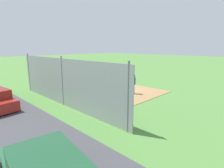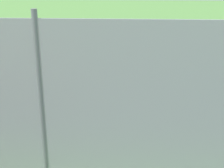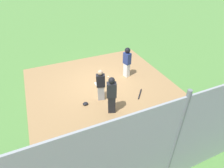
{
  "view_description": "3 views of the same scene",
  "coord_description": "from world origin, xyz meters",
  "px_view_note": "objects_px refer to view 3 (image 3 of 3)",
  "views": [
    {
      "loc": [
        10.59,
        -11.49,
        3.94
      ],
      "look_at": [
        0.63,
        -1.36,
        0.95
      ],
      "focal_mm": 28.46,
      "sensor_mm": 36.0,
      "label": 1
    },
    {
      "loc": [
        1.61,
        -10.26,
        3.71
      ],
      "look_at": [
        0.92,
        -1.04,
        0.64
      ],
      "focal_mm": 47.96,
      "sensor_mm": 36.0,
      "label": 2
    },
    {
      "loc": [
        -2.61,
        -7.55,
        5.53
      ],
      "look_at": [
        0.05,
        -1.48,
        0.96
      ],
      "focal_mm": 29.82,
      "sensor_mm": 36.0,
      "label": 3
    }
  ],
  "objects_px": {
    "umpire": "(112,95)",
    "baseball_bat": "(140,94)",
    "home_plate": "(100,84)",
    "runner": "(127,60)",
    "catcher_mask": "(85,104)",
    "baseball": "(108,77)",
    "catcher": "(101,85)"
  },
  "relations": [
    {
      "from": "umpire",
      "to": "baseball_bat",
      "type": "relative_size",
      "value": 2.21
    },
    {
      "from": "home_plate",
      "to": "umpire",
      "type": "xyz_separation_m",
      "value": [
        -0.25,
        -2.14,
        0.9
      ]
    },
    {
      "from": "runner",
      "to": "catcher_mask",
      "type": "xyz_separation_m",
      "value": [
        -2.79,
        -1.44,
        -0.91
      ]
    },
    {
      "from": "umpire",
      "to": "home_plate",
      "type": "bearing_deg",
      "value": 12.83
    },
    {
      "from": "home_plate",
      "to": "baseball",
      "type": "relative_size",
      "value": 5.95
    },
    {
      "from": "catcher_mask",
      "to": "baseball",
      "type": "bearing_deg",
      "value": 43.15
    },
    {
      "from": "baseball",
      "to": "catcher_mask",
      "type": "bearing_deg",
      "value": -136.85
    },
    {
      "from": "home_plate",
      "to": "catcher_mask",
      "type": "height_order",
      "value": "catcher_mask"
    },
    {
      "from": "catcher",
      "to": "baseball_bat",
      "type": "xyz_separation_m",
      "value": [
        1.82,
        -0.44,
        -0.76
      ]
    },
    {
      "from": "catcher",
      "to": "catcher_mask",
      "type": "relative_size",
      "value": 6.42
    },
    {
      "from": "baseball_bat",
      "to": "home_plate",
      "type": "bearing_deg",
      "value": -96.73
    },
    {
      "from": "runner",
      "to": "baseball_bat",
      "type": "distance_m",
      "value": 2.0
    },
    {
      "from": "catcher",
      "to": "home_plate",
      "type": "bearing_deg",
      "value": 0.75
    },
    {
      "from": "baseball_bat",
      "to": "runner",
      "type": "bearing_deg",
      "value": -144.82
    },
    {
      "from": "catcher",
      "to": "umpire",
      "type": "relative_size",
      "value": 0.89
    },
    {
      "from": "catcher_mask",
      "to": "baseball",
      "type": "relative_size",
      "value": 3.24
    },
    {
      "from": "catcher_mask",
      "to": "runner",
      "type": "bearing_deg",
      "value": 27.22
    },
    {
      "from": "runner",
      "to": "baseball",
      "type": "height_order",
      "value": "runner"
    },
    {
      "from": "runner",
      "to": "catcher_mask",
      "type": "bearing_deg",
      "value": 12.25
    },
    {
      "from": "home_plate",
      "to": "catcher",
      "type": "height_order",
      "value": "catcher"
    },
    {
      "from": "runner",
      "to": "baseball_bat",
      "type": "bearing_deg",
      "value": 69.61
    },
    {
      "from": "home_plate",
      "to": "runner",
      "type": "distance_m",
      "value": 1.9
    },
    {
      "from": "catcher_mask",
      "to": "catcher",
      "type": "bearing_deg",
      "value": 7.92
    },
    {
      "from": "baseball_bat",
      "to": "catcher_mask",
      "type": "distance_m",
      "value": 2.65
    },
    {
      "from": "umpire",
      "to": "baseball",
      "type": "xyz_separation_m",
      "value": [
        0.91,
        2.57,
        -0.87
      ]
    },
    {
      "from": "home_plate",
      "to": "runner",
      "type": "relative_size",
      "value": 0.26
    },
    {
      "from": "baseball_bat",
      "to": "catcher_mask",
      "type": "xyz_separation_m",
      "value": [
        -2.63,
        0.33,
        0.03
      ]
    },
    {
      "from": "catcher",
      "to": "baseball",
      "type": "distance_m",
      "value": 2.03
    },
    {
      "from": "catcher",
      "to": "runner",
      "type": "relative_size",
      "value": 0.92
    },
    {
      "from": "catcher",
      "to": "baseball",
      "type": "bearing_deg",
      "value": -14.84
    },
    {
      "from": "runner",
      "to": "baseball",
      "type": "distance_m",
      "value": 1.37
    },
    {
      "from": "catcher",
      "to": "catcher_mask",
      "type": "distance_m",
      "value": 1.09
    }
  ]
}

